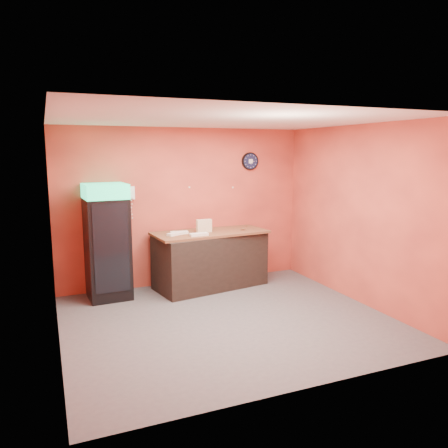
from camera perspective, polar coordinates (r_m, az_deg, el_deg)
floor at (r=6.40m, az=0.44°, el=-12.40°), size 4.50×4.50×0.00m
back_wall at (r=7.88m, az=-5.21°, el=2.25°), size 4.50×0.02×2.80m
left_wall at (r=5.56m, az=-21.45°, el=-1.37°), size 0.02×4.00×2.80m
right_wall at (r=7.19m, az=17.22°, el=1.18°), size 0.02×4.00×2.80m
ceiling at (r=5.95m, az=0.47°, el=13.49°), size 4.50×4.00×0.02m
beverage_cooler at (r=7.28m, az=-14.98°, el=-2.48°), size 0.69×0.70×1.88m
prep_counter at (r=7.76m, az=-1.79°, el=-4.75°), size 2.03×1.16×0.96m
wall_clock at (r=8.27m, az=3.42°, el=8.19°), size 0.33×0.06×0.33m
wall_phone at (r=7.57m, az=-12.06°, el=4.00°), size 0.12×0.10×0.22m
butcher_paper at (r=7.66m, az=-1.81°, el=-1.13°), size 2.05×1.04×0.04m
sub_roll_stack at (r=7.57m, az=-2.62°, el=-0.24°), size 0.26×0.09×0.22m
wrapped_sandwich_left at (r=7.36m, az=-6.41°, el=-1.30°), size 0.31×0.23×0.04m
wrapped_sandwich_mid at (r=7.27m, az=-3.29°, el=-1.37°), size 0.31×0.13×0.04m
wrapped_sandwich_right at (r=7.47m, az=-5.87°, el=-1.13°), size 0.31×0.15×0.04m
kitchen_tool at (r=7.67m, az=-1.90°, el=-0.76°), size 0.06×0.06×0.06m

